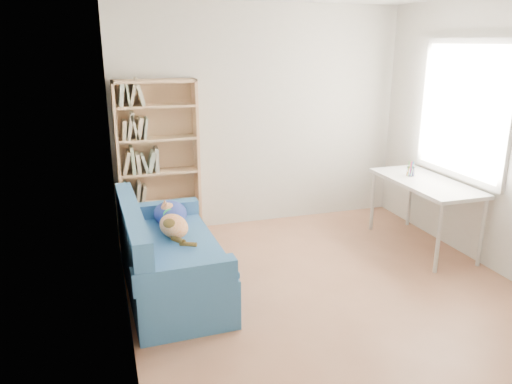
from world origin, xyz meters
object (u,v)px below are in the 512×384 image
desk (425,187)px  sofa (167,257)px  pen_cup (411,170)px  bookshelf (159,167)px

desk → sofa: bearing=-176.6°
sofa → pen_cup: 2.83m
sofa → desk: bearing=1.8°
pen_cup → desk: bearing=-79.5°
sofa → desk: sofa is taller
bookshelf → sofa: bearing=-94.9°
bookshelf → pen_cup: 2.80m
sofa → bookshelf: size_ratio=0.94×
sofa → pen_cup: bearing=6.5°
desk → pen_cup: pen_cup is taller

